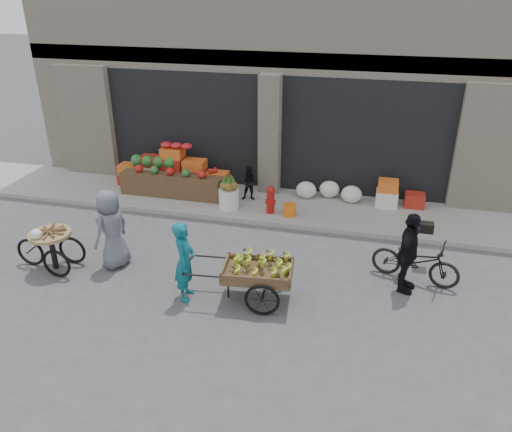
% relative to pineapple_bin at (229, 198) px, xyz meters
% --- Properties ---
extents(ground, '(80.00, 80.00, 0.00)m').
position_rel_pineapple_bin_xyz_m(ground, '(0.75, -3.60, -0.37)').
color(ground, '#424244').
rests_on(ground, ground).
extents(sidewalk, '(18.00, 2.20, 0.12)m').
position_rel_pineapple_bin_xyz_m(sidewalk, '(0.75, 0.50, -0.31)').
color(sidewalk, gray).
rests_on(sidewalk, ground).
extents(building, '(14.00, 6.45, 7.00)m').
position_rel_pineapple_bin_xyz_m(building, '(0.75, 4.43, 3.00)').
color(building, beige).
rests_on(building, ground).
extents(fruit_display, '(3.10, 1.12, 1.24)m').
position_rel_pineapple_bin_xyz_m(fruit_display, '(-1.73, 0.78, 0.30)').
color(fruit_display, '#A62217').
rests_on(fruit_display, sidewalk).
extents(pineapple_bin, '(0.52, 0.52, 0.50)m').
position_rel_pineapple_bin_xyz_m(pineapple_bin, '(0.00, 0.00, 0.00)').
color(pineapple_bin, silver).
rests_on(pineapple_bin, sidewalk).
extents(fire_hydrant, '(0.22, 0.22, 0.71)m').
position_rel_pineapple_bin_xyz_m(fire_hydrant, '(1.10, -0.05, 0.13)').
color(fire_hydrant, '#A5140F').
rests_on(fire_hydrant, sidewalk).
extents(orange_bucket, '(0.32, 0.32, 0.30)m').
position_rel_pineapple_bin_xyz_m(orange_bucket, '(1.60, -0.10, -0.10)').
color(orange_bucket, orange).
rests_on(orange_bucket, sidewalk).
extents(right_bay_goods, '(3.35, 0.60, 0.70)m').
position_rel_pineapple_bin_xyz_m(right_bay_goods, '(3.36, 1.10, 0.04)').
color(right_bay_goods, silver).
rests_on(right_bay_goods, sidewalk).
extents(seated_person, '(0.51, 0.43, 0.93)m').
position_rel_pineapple_bin_xyz_m(seated_person, '(0.40, 0.60, 0.21)').
color(seated_person, black).
rests_on(seated_person, sidewalk).
extents(banana_cart, '(2.24, 1.09, 0.91)m').
position_rel_pineapple_bin_xyz_m(banana_cart, '(1.59, -3.62, 0.29)').
color(banana_cart, brown).
rests_on(banana_cart, ground).
extents(vendor_woman, '(0.46, 0.63, 1.57)m').
position_rel_pineapple_bin_xyz_m(vendor_woman, '(0.31, -3.84, 0.42)').
color(vendor_woman, '#0E5E70').
rests_on(vendor_woman, ground).
extents(tricycle_cart, '(1.42, 0.84, 0.95)m').
position_rel_pineapple_bin_xyz_m(tricycle_cart, '(-2.72, -3.53, 0.20)').
color(tricycle_cart, '#9E7F51').
rests_on(tricycle_cart, ground).
extents(vendor_grey, '(0.77, 0.95, 1.69)m').
position_rel_pineapple_bin_xyz_m(vendor_grey, '(-1.56, -3.10, 0.48)').
color(vendor_grey, slate).
rests_on(vendor_grey, ground).
extents(bicycle, '(1.81, 1.01, 0.90)m').
position_rel_pineapple_bin_xyz_m(bicycle, '(4.50, -2.21, 0.08)').
color(bicycle, black).
rests_on(bicycle, ground).
extents(cyclist, '(0.62, 1.02, 1.63)m').
position_rel_pineapple_bin_xyz_m(cyclist, '(4.30, -2.61, 0.44)').
color(cyclist, black).
rests_on(cyclist, ground).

